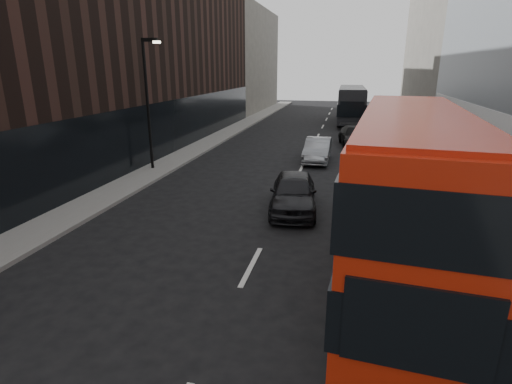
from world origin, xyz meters
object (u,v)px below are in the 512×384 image
Objects in this scene: red_bus at (407,186)px; car_a at (293,192)px; car_b at (318,150)px; car_c at (355,136)px; street_lamp at (148,96)px; grey_bus at (351,104)px.

red_bus is 6.07m from car_a.
car_c reaches higher than car_b.
red_bus is 2.65× the size of car_b.
street_lamp is 1.59× the size of car_b.
red_bus reaches higher than car_a.
red_bus is 2.55× the size of car_a.
car_a is 15.07m from car_c.
grey_bus is at bearing 65.23° from street_lamp.
street_lamp is 0.60× the size of red_bus.
car_c is at bearing 67.69° from car_b.
car_c is (0.45, -13.45, -1.23)m from grey_bus.
car_b is at bearing 81.93° from car_a.
street_lamp is at bearing -115.62° from grey_bus.
car_b is (0.23, 9.31, -0.05)m from car_a.
car_c is at bearing 98.16° from red_bus.
grey_bus is 19.12m from car_b.
red_bus is 1.01× the size of grey_bus.
street_lamp is 10.61m from car_b.
car_a is 0.88× the size of car_c.
car_b is 0.85× the size of car_c.
red_bus is at bearing -94.46° from car_c.
car_c is at bearing -88.95° from grey_bus.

